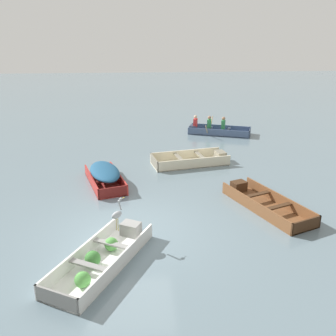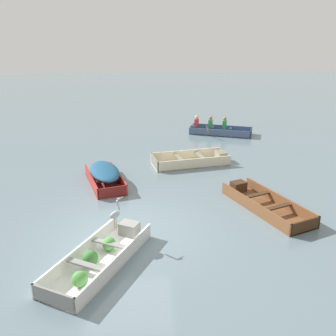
{
  "view_description": "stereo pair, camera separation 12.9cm",
  "coord_description": "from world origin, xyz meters",
  "px_view_note": "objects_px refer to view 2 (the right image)",
  "views": [
    {
      "loc": [
        0.37,
        -9.01,
        5.15
      ],
      "look_at": [
        1.39,
        3.88,
        0.35
      ],
      "focal_mm": 40.0,
      "sensor_mm": 36.0,
      "label": 1
    },
    {
      "loc": [
        0.5,
        -9.02,
        5.15
      ],
      "look_at": [
        1.39,
        3.88,
        0.35
      ],
      "focal_mm": 40.0,
      "sensor_mm": 36.0,
      "label": 2
    }
  ],
  "objects_px": {
    "skiff_red_mid_moored": "(105,173)",
    "skiff_wooden_brown_far_moored": "(263,203)",
    "skiff_cream_near_moored": "(194,160)",
    "heron_on_dinghy": "(115,213)",
    "rowboat_slate_blue_with_crew": "(216,130)",
    "dinghy_white_foreground": "(100,257)"
  },
  "relations": [
    {
      "from": "skiff_cream_near_moored",
      "to": "heron_on_dinghy",
      "type": "distance_m",
      "value": 6.59
    },
    {
      "from": "skiff_red_mid_moored",
      "to": "heron_on_dinghy",
      "type": "bearing_deg",
      "value": -80.79
    },
    {
      "from": "heron_on_dinghy",
      "to": "skiff_cream_near_moored",
      "type": "bearing_deg",
      "value": 64.98
    },
    {
      "from": "dinghy_white_foreground",
      "to": "skiff_cream_near_moored",
      "type": "bearing_deg",
      "value": 65.21
    },
    {
      "from": "dinghy_white_foreground",
      "to": "heron_on_dinghy",
      "type": "height_order",
      "value": "heron_on_dinghy"
    },
    {
      "from": "rowboat_slate_blue_with_crew",
      "to": "skiff_wooden_brown_far_moored",
      "type": "bearing_deg",
      "value": -91.35
    },
    {
      "from": "dinghy_white_foreground",
      "to": "skiff_cream_near_moored",
      "type": "xyz_separation_m",
      "value": [
        3.11,
        6.73,
        -0.01
      ]
    },
    {
      "from": "rowboat_slate_blue_with_crew",
      "to": "skiff_cream_near_moored",
      "type": "bearing_deg",
      "value": -111.56
    },
    {
      "from": "skiff_red_mid_moored",
      "to": "heron_on_dinghy",
      "type": "relative_size",
      "value": 3.22
    },
    {
      "from": "skiff_red_mid_moored",
      "to": "skiff_wooden_brown_far_moored",
      "type": "height_order",
      "value": "skiff_red_mid_moored"
    },
    {
      "from": "dinghy_white_foreground",
      "to": "skiff_cream_near_moored",
      "type": "relative_size",
      "value": 1.04
    },
    {
      "from": "dinghy_white_foreground",
      "to": "skiff_wooden_brown_far_moored",
      "type": "bearing_deg",
      "value": 29.07
    },
    {
      "from": "heron_on_dinghy",
      "to": "rowboat_slate_blue_with_crew",
      "type": "bearing_deg",
      "value": 66.46
    },
    {
      "from": "skiff_red_mid_moored",
      "to": "skiff_cream_near_moored",
      "type": "bearing_deg",
      "value": 28.54
    },
    {
      "from": "skiff_cream_near_moored",
      "to": "dinghy_white_foreground",
      "type": "bearing_deg",
      "value": -114.79
    },
    {
      "from": "dinghy_white_foreground",
      "to": "skiff_wooden_brown_far_moored",
      "type": "xyz_separation_m",
      "value": [
        4.7,
        2.61,
        -0.03
      ]
    },
    {
      "from": "dinghy_white_foreground",
      "to": "rowboat_slate_blue_with_crew",
      "type": "relative_size",
      "value": 1.0
    },
    {
      "from": "skiff_cream_near_moored",
      "to": "heron_on_dinghy",
      "type": "xyz_separation_m",
      "value": [
        -2.77,
        -5.94,
        0.73
      ]
    },
    {
      "from": "skiff_red_mid_moored",
      "to": "rowboat_slate_blue_with_crew",
      "type": "distance_m",
      "value": 8.28
    },
    {
      "from": "heron_on_dinghy",
      "to": "skiff_red_mid_moored",
      "type": "bearing_deg",
      "value": 99.21
    },
    {
      "from": "rowboat_slate_blue_with_crew",
      "to": "heron_on_dinghy",
      "type": "distance_m",
      "value": 11.46
    },
    {
      "from": "skiff_red_mid_moored",
      "to": "heron_on_dinghy",
      "type": "distance_m",
      "value": 4.15
    }
  ]
}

